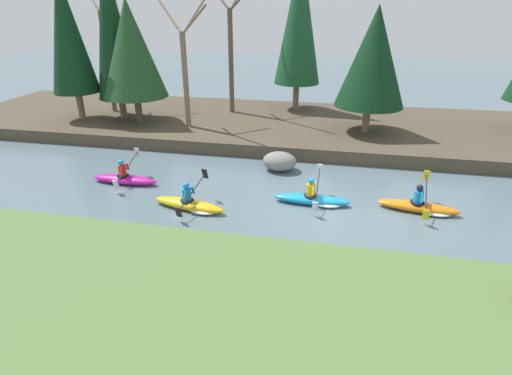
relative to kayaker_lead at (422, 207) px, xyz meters
The scene contains 16 objects.
ground_plane 2.98m from the kayaker_lead, behind, with size 90.00×90.00×0.00m, color slate.
riverbank_near 7.31m from the kayaker_lead, 113.64° to the right, with size 44.00×5.75×0.71m.
riverbank_far 9.08m from the kayaker_lead, 108.84° to the left, with size 44.00×9.31×0.63m.
conifer_tree_far_left 19.08m from the kayaker_lead, 159.01° to the left, with size 2.45×2.45×7.60m.
conifer_tree_left 17.54m from the kayaker_lead, 154.08° to the left, with size 2.33×2.33×8.62m.
conifer_tree_mid_left 15.90m from the kayaker_lead, 153.98° to the left, with size 3.39×3.39×6.26m.
conifer_tree_centre 13.86m from the kayaker_lead, 116.56° to the left, with size 2.70×2.70×8.77m.
conifer_tree_mid_right 8.49m from the kayaker_lead, 102.84° to the left, with size 3.37×3.37×5.94m.
bare_tree_upstream 18.89m from the kayaker_lead, 151.99° to the left, with size 4.08×4.03×7.45m.
bare_tree_mid_upstream 13.00m from the kayaker_lead, 149.12° to the left, with size 3.47×3.43×6.28m.
bare_tree_mid_downstream 14.15m from the kayaker_lead, 133.17° to the left, with size 4.18×4.13×7.63m.
kayaker_lead is the anchor object (origin of this frame).
kayaker_middle 3.66m from the kayaker_lead, behind, with size 2.77×2.06×1.20m.
kayaker_trailing 7.97m from the kayaker_lead, 169.65° to the right, with size 2.79×2.06×1.20m.
kayaker_far_back 11.21m from the kayaker_lead, behind, with size 2.77×2.06×1.20m.
boulder_midstream 6.05m from the kayaker_lead, 152.78° to the left, with size 1.45×1.13×0.82m.
Camera 1 is at (-0.23, -12.61, 6.59)m, focal length 28.00 mm.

